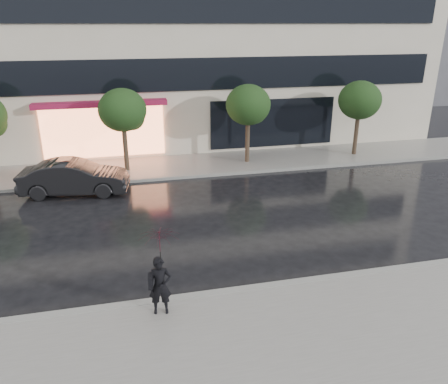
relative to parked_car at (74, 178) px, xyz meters
name	(u,v)px	position (x,y,z in m)	size (l,w,h in m)	color
ground	(242,272)	(5.18, -7.58, -0.72)	(120.00, 120.00, 0.00)	black
sidewalk_near	(281,346)	(5.18, -10.83, -0.66)	(60.00, 4.50, 0.12)	slate
sidewalk_far	(188,165)	(5.18, 2.67, -0.66)	(60.00, 3.50, 0.12)	slate
curb_near	(252,289)	(5.18, -8.58, -0.65)	(60.00, 0.25, 0.14)	gray
curb_far	(194,176)	(5.18, 0.92, -0.65)	(60.00, 0.25, 0.14)	gray
bg_building_right	(433,8)	(31.18, 20.42, 7.28)	(12.00, 12.00, 16.00)	#4C4C54
tree_mid_west	(124,112)	(2.24, 2.45, 2.20)	(2.20, 2.20, 3.99)	#33261C
tree_mid_east	(249,106)	(8.24, 2.45, 2.20)	(2.20, 2.20, 3.99)	#33261C
tree_far_east	(360,101)	(14.24, 2.45, 2.20)	(2.20, 2.20, 3.99)	#33261C
parked_car	(74,178)	(0.00, 0.00, 0.00)	(1.53, 4.39, 1.45)	black
pedestrian_with_umbrella	(160,258)	(2.75, -9.08, 0.90)	(1.04, 1.06, 2.22)	black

